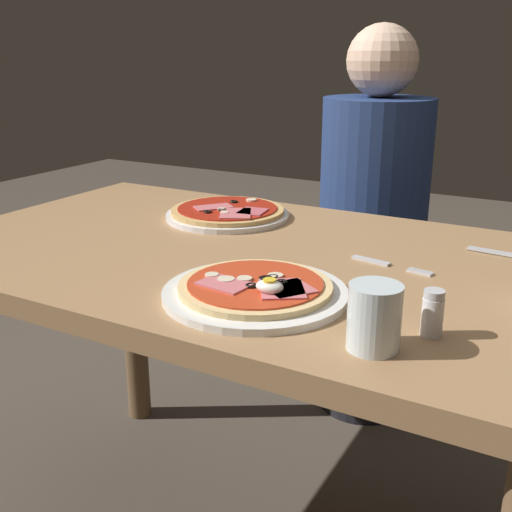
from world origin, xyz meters
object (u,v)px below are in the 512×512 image
Objects in this scene: water_glass_near at (374,321)px; diner_person at (371,239)px; pizza_across_left at (228,213)px; salt_shaker at (433,313)px; pizza_foreground at (256,290)px; fork at (385,264)px; dining_table at (245,303)px.

diner_person is (-0.35, 1.03, -0.21)m from water_glass_near.
salt_shaker is at bearing -34.84° from pizza_across_left.
water_glass_near reaches higher than pizza_foreground.
pizza_across_left is 1.82× the size of fork.
diner_person is at bearing 73.20° from pizza_across_left.
fork is (0.27, 0.05, 0.12)m from dining_table.
water_glass_near is 0.57× the size of fork.
water_glass_near is 1.33× the size of salt_shaker.
pizza_foreground reaches higher than fork.
salt_shaker reaches higher than pizza_across_left.
pizza_across_left is 4.28× the size of salt_shaker.
pizza_foreground is at bearing -55.58° from dining_table.
diner_person is at bearing 108.78° from water_glass_near.
fork is 0.13× the size of diner_person.
fork is at bearing 120.23° from salt_shaker.
fork reaches higher than dining_table.
fork is (0.13, 0.25, -0.01)m from pizza_foreground.
dining_table is 0.49m from water_glass_near.
pizza_across_left is at bearing 145.16° from salt_shaker.
dining_table is 4.49× the size of pizza_across_left.
pizza_foreground is 0.24m from water_glass_near.
pizza_across_left is at bearing 126.83° from pizza_foreground.
water_glass_near is (0.22, -0.08, 0.03)m from pizza_foreground.
dining_table is at bearing 153.45° from salt_shaker.
salt_shaker is (0.15, -0.25, 0.03)m from fork.
pizza_foreground is 0.49m from pizza_across_left.
dining_table is 0.75m from diner_person.
dining_table is 19.18× the size of salt_shaker.
diner_person is (-0.26, 0.70, -0.18)m from fork.
water_glass_near is at bearing -74.57° from fork.
fork is at bearing -18.82° from pizza_across_left.
dining_table is at bearing -170.44° from fork.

